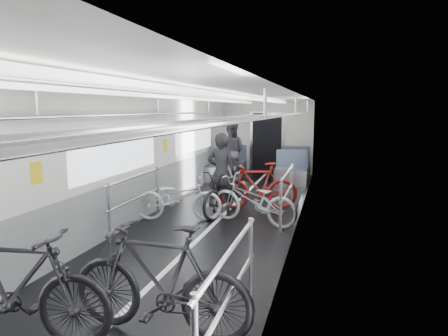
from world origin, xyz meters
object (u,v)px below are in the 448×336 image
(bike_right_near, at_px, (160,280))
(bike_aisle, at_px, (228,192))
(person_standing, at_px, (221,173))
(person_seated, at_px, (231,152))
(bike_right_far, at_px, (258,186))
(bike_left_far, at_px, (178,198))
(bike_right_mid, at_px, (253,200))
(bike_left_mid, at_px, (15,286))

(bike_right_near, bearing_deg, bike_aisle, -172.86)
(bike_right_near, relative_size, person_standing, 1.10)
(person_standing, height_order, person_seated, person_seated)
(bike_right_far, xyz_separation_m, person_seated, (-1.38, 3.08, 0.38))
(bike_left_far, bearing_deg, person_standing, -51.98)
(bike_right_mid, height_order, person_seated, person_seated)
(bike_right_near, bearing_deg, person_seated, -169.60)
(bike_left_far, distance_m, bike_right_far, 1.83)
(bike_left_mid, height_order, person_seated, person_seated)
(bike_left_mid, relative_size, person_standing, 1.11)
(bike_right_near, relative_size, person_seated, 1.03)
(bike_left_mid, xyz_separation_m, person_standing, (0.54, 5.05, 0.28))
(bike_left_far, height_order, bike_aisle, bike_aisle)
(bike_right_mid, bearing_deg, bike_left_far, -69.73)
(bike_right_near, relative_size, bike_aisle, 1.04)
(bike_left_far, bearing_deg, bike_right_far, -59.87)
(bike_right_mid, relative_size, person_standing, 1.05)
(bike_left_mid, bearing_deg, bike_right_far, -20.67)
(bike_left_mid, height_order, bike_right_near, bike_left_mid)
(bike_left_mid, xyz_separation_m, bike_aisle, (0.72, 4.95, -0.09))
(bike_right_far, bearing_deg, bike_right_mid, -8.83)
(bike_right_near, xyz_separation_m, person_standing, (-0.67, 4.57, 0.28))
(bike_left_far, height_order, bike_right_near, bike_right_near)
(bike_right_near, relative_size, bike_right_far, 1.09)
(bike_right_mid, relative_size, person_seated, 0.98)
(bike_right_near, distance_m, bike_right_mid, 3.87)
(bike_left_mid, relative_size, person_seated, 1.04)
(bike_right_near, distance_m, person_standing, 4.62)
(bike_left_mid, bearing_deg, bike_aisle, -16.28)
(bike_aisle, relative_size, person_standing, 1.06)
(bike_right_near, xyz_separation_m, bike_aisle, (-0.49, 4.47, -0.09))
(bike_right_near, xyz_separation_m, bike_right_mid, (0.14, 3.87, -0.09))
(bike_left_mid, bearing_deg, bike_right_mid, -25.20)
(bike_right_far, relative_size, person_standing, 1.01)
(person_standing, distance_m, person_seated, 3.60)
(bike_left_mid, xyz_separation_m, person_seated, (-0.15, 8.59, 0.33))
(bike_right_mid, bearing_deg, bike_right_far, -158.08)
(bike_aisle, bearing_deg, bike_right_near, -66.64)
(person_seated, bearing_deg, bike_left_far, 89.75)
(bike_right_mid, xyz_separation_m, person_seated, (-1.50, 4.24, 0.43))
(bike_left_mid, relative_size, bike_right_far, 1.10)
(bike_left_mid, relative_size, bike_right_mid, 1.06)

